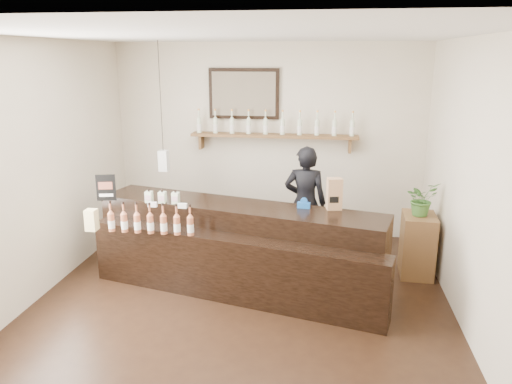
{
  "coord_description": "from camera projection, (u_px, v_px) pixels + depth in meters",
  "views": [
    {
      "loc": [
        0.87,
        -4.71,
        2.62
      ],
      "look_at": [
        0.08,
        0.7,
        1.11
      ],
      "focal_mm": 35.0,
      "sensor_mm": 36.0,
      "label": 1
    }
  ],
  "objects": [
    {
      "name": "shopkeeper",
      "position": [
        305.0,
        196.0,
        6.47
      ],
      "size": [
        0.64,
        0.44,
        1.7
      ],
      "primitive_type": "imported",
      "rotation": [
        0.0,
        0.0,
        3.1
      ],
      "color": "black",
      "rests_on": "ground"
    },
    {
      "name": "side_cabinet",
      "position": [
        417.0,
        245.0,
        6.08
      ],
      "size": [
        0.41,
        0.54,
        0.76
      ],
      "color": "brown",
      "rests_on": "ground"
    },
    {
      "name": "promo_sign",
      "position": [
        106.0,
        188.0,
        5.87
      ],
      "size": [
        0.22,
        0.07,
        0.31
      ],
      "color": "black",
      "rests_on": "counter"
    },
    {
      "name": "room_shell",
      "position": [
        237.0,
        152.0,
        4.85
      ],
      "size": [
        5.0,
        5.0,
        5.0
      ],
      "color": "beige",
      "rests_on": "ground"
    },
    {
      "name": "potted_plant",
      "position": [
        422.0,
        199.0,
        5.92
      ],
      "size": [
        0.48,
        0.47,
        0.41
      ],
      "primitive_type": "imported",
      "rotation": [
        0.0,
        0.0,
        0.6
      ],
      "color": "#3E702C",
      "rests_on": "side_cabinet"
    },
    {
      "name": "counter",
      "position": [
        237.0,
        250.0,
        5.75
      ],
      "size": [
        3.46,
        1.71,
        1.11
      ],
      "color": "black",
      "rests_on": "ground"
    },
    {
      "name": "tape_dispenser",
      "position": [
        304.0,
        204.0,
        5.6
      ],
      "size": [
        0.15,
        0.07,
        0.12
      ],
      "color": "#1752A2",
      "rests_on": "counter"
    },
    {
      "name": "back_wall_decor",
      "position": [
        256.0,
        117.0,
        7.13
      ],
      "size": [
        2.66,
        0.96,
        1.69
      ],
      "color": "brown",
      "rests_on": "ground"
    },
    {
      "name": "paper_bag",
      "position": [
        334.0,
        194.0,
        5.52
      ],
      "size": [
        0.18,
        0.15,
        0.36
      ],
      "color": "#A3784F",
      "rests_on": "counter"
    },
    {
      "name": "ground",
      "position": [
        239.0,
        310.0,
        5.31
      ],
      "size": [
        5.0,
        5.0,
        0.0
      ],
      "primitive_type": "plane",
      "color": "black",
      "rests_on": "ground"
    }
  ]
}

